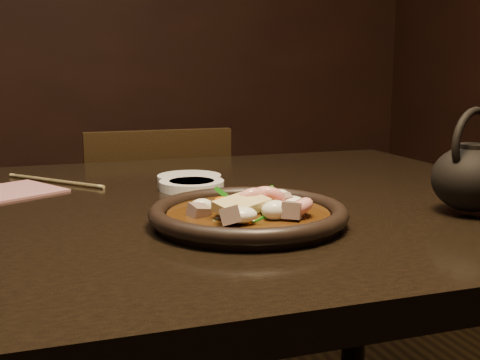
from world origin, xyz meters
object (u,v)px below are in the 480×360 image
object	(u,v)px
table	(53,262)
chair	(155,261)
teapot	(472,175)
plate	(248,215)

from	to	relation	value
table	chair	bearing A→B (deg)	67.92
table	teapot	xyz separation A→B (m)	(0.57, -0.20, 0.13)
table	chair	world-z (taller)	chair
chair	plate	distance (m)	0.90
chair	teapot	size ratio (longest dim) A/B	5.45
chair	teapot	xyz separation A→B (m)	(0.29, -0.88, 0.37)
chair	plate	bearing A→B (deg)	88.63
chair	teapot	world-z (taller)	teapot
table	plate	xyz separation A→B (m)	(0.25, -0.16, 0.09)
table	plate	distance (m)	0.31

